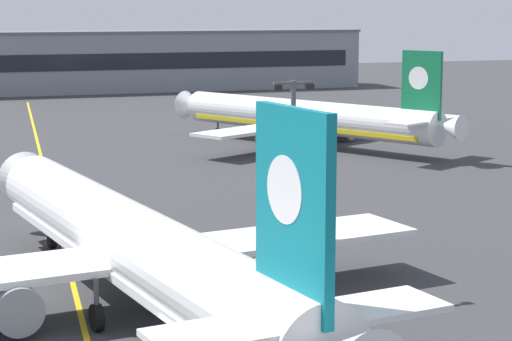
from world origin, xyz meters
TOP-DOWN VIEW (x-y plane):
  - taxiway_centreline at (0.00, 30.00)m, footprint 13.88×179.51m
  - airliner_foreground at (1.11, 9.27)m, footprint 32.36×41.39m
  - airliner_background at (30.49, 60.58)m, footprint 27.87×34.73m
  - apron_lamp_post at (10.09, 11.02)m, footprint 2.24×0.90m
  - safety_cone_by_nose_gear at (3.25, 25.01)m, footprint 0.44×0.44m

SIDE VIEW (x-z plane):
  - taxiway_centreline at x=0.00m, z-range 0.00..0.01m
  - safety_cone_by_nose_gear at x=3.25m, z-range -0.02..0.53m
  - airliner_background at x=30.49m, z-range -2.26..8.45m
  - airliner_foreground at x=1.11m, z-range -2.46..9.19m
  - apron_lamp_post at x=10.09m, z-range 0.29..11.45m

